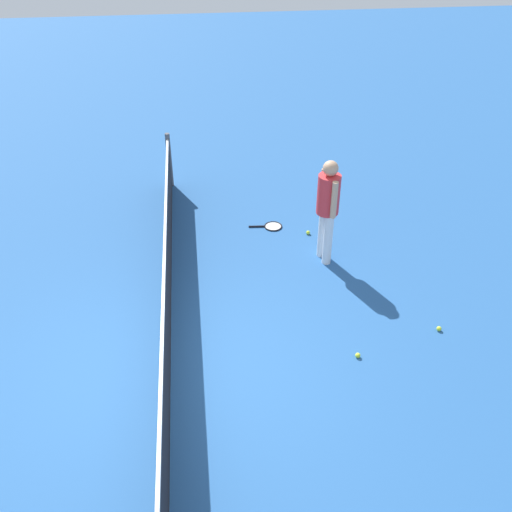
# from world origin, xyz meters

# --- Properties ---
(ground_plane) EXTENTS (40.00, 40.00, 0.00)m
(ground_plane) POSITION_xyz_m (0.00, 0.00, 0.00)
(ground_plane) COLOR #265693
(court_net) EXTENTS (10.09, 0.09, 1.07)m
(court_net) POSITION_xyz_m (0.00, 0.00, 0.50)
(court_net) COLOR #4C4C51
(court_net) RESTS_ON ground_plane
(player_near_side) EXTENTS (0.53, 0.39, 1.70)m
(player_near_side) POSITION_xyz_m (2.20, -2.42, 1.01)
(player_near_side) COLOR white
(player_near_side) RESTS_ON ground_plane
(tennis_racket_near_player) EXTENTS (0.34, 0.59, 0.03)m
(tennis_racket_near_player) POSITION_xyz_m (3.25, -1.73, 0.01)
(tennis_racket_near_player) COLOR black
(tennis_racket_near_player) RESTS_ON ground_plane
(tennis_ball_near_player) EXTENTS (0.07, 0.07, 0.07)m
(tennis_ball_near_player) POSITION_xyz_m (0.35, -3.61, 0.03)
(tennis_ball_near_player) COLOR #C6E033
(tennis_ball_near_player) RESTS_ON ground_plane
(tennis_ball_by_net) EXTENTS (0.07, 0.07, 0.07)m
(tennis_ball_by_net) POSITION_xyz_m (-0.02, -2.39, 0.03)
(tennis_ball_by_net) COLOR #C6E033
(tennis_ball_by_net) RESTS_ON ground_plane
(tennis_ball_baseline) EXTENTS (0.07, 0.07, 0.07)m
(tennis_ball_baseline) POSITION_xyz_m (2.95, -2.31, 0.03)
(tennis_ball_baseline) COLOR #C6E033
(tennis_ball_baseline) RESTS_ON ground_plane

